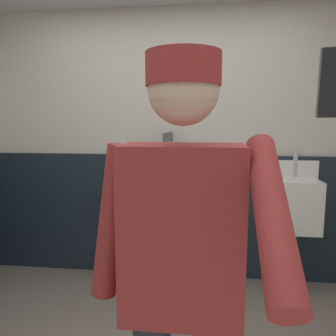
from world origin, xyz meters
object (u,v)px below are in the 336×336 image
object	(u,v)px
urinal_right	(297,204)
person	(182,261)
urinal_middle	(210,202)
urinal_left	(129,200)

from	to	relation	value
urinal_right	person	xyz separation A→B (m)	(-0.87, -1.81, 0.24)
urinal_middle	person	xyz separation A→B (m)	(-0.12, -1.81, 0.24)
urinal_left	person	distance (m)	1.93
urinal_right	person	world-z (taller)	person
urinal_left	person	world-z (taller)	person
urinal_left	urinal_middle	distance (m)	0.75
urinal_left	person	bearing A→B (deg)	-70.83
urinal_left	urinal_right	distance (m)	1.50
urinal_right	person	bearing A→B (deg)	-115.69
urinal_middle	person	size ratio (longest dim) A/B	0.73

